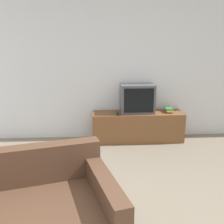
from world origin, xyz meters
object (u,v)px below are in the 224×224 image
object	(u,v)px
television	(137,98)
book_stack	(169,110)
tv_stand	(137,126)
remote_on_stand	(118,114)

from	to	relation	value
television	book_stack	distance (m)	0.59
tv_stand	remote_on_stand	bearing A→B (deg)	-163.15
television	remote_on_stand	bearing A→B (deg)	-157.59
tv_stand	television	distance (m)	0.50
television	book_stack	bearing A→B (deg)	-2.78
tv_stand	television	size ratio (longest dim) A/B	2.73
television	book_stack	xyz separation A→B (m)	(0.55, -0.03, -0.20)
tv_stand	book_stack	xyz separation A→B (m)	(0.54, 0.01, 0.29)
tv_stand	book_stack	bearing A→B (deg)	0.85
book_stack	remote_on_stand	world-z (taller)	book_stack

